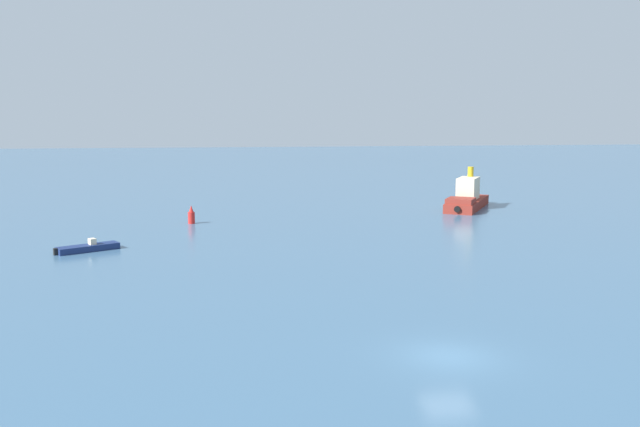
{
  "coord_description": "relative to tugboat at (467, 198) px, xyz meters",
  "views": [
    {
      "loc": [
        -10.24,
        -30.21,
        11.44
      ],
      "look_at": [
        -0.86,
        38.83,
        1.2
      ],
      "focal_mm": 38.81,
      "sensor_mm": 36.0,
      "label": 1
    }
  ],
  "objects": [
    {
      "name": "tugboat",
      "position": [
        0.0,
        0.0,
        0.0
      ],
      "size": [
        8.62,
        11.54,
        4.87
      ],
      "color": "maroon",
      "rests_on": "ground"
    },
    {
      "name": "channel_buoy_red",
      "position": [
        -32.14,
        -7.03,
        -0.42
      ],
      "size": [
        0.7,
        0.7,
        1.9
      ],
      "color": "red",
      "rests_on": "ground"
    },
    {
      "name": "ground_plane",
      "position": [
        -18.21,
        -48.65,
        -1.23
      ],
      "size": [
        400.0,
        400.0,
        0.0
      ],
      "primitive_type": "plane",
      "color": "#3D607F"
    },
    {
      "name": "fishing_skiff",
      "position": [
        -40.0,
        -20.44,
        -0.94
      ],
      "size": [
        5.01,
        3.71,
        1.02
      ],
      "color": "navy",
      "rests_on": "ground"
    }
  ]
}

